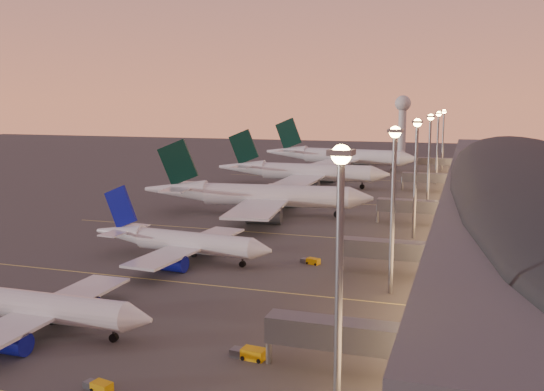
{
  "coord_description": "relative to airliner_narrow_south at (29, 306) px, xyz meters",
  "views": [
    {
      "loc": [
        46.55,
        -92.0,
        29.69
      ],
      "look_at": [
        2.0,
        45.0,
        7.0
      ],
      "focal_mm": 40.0,
      "sensor_mm": 36.0,
      "label": 1
    }
  ],
  "objects": [
    {
      "name": "ground",
      "position": [
        6.75,
        30.1,
        -3.33
      ],
      "size": [
        700.0,
        700.0,
        0.0
      ],
      "primitive_type": "plane",
      "color": "#44413F"
    },
    {
      "name": "airliner_narrow_south",
      "position": [
        0.0,
        0.0,
        0.0
      ],
      "size": [
        35.9,
        31.92,
        12.88
      ],
      "rotation": [
        0.0,
        0.0,
        0.0
      ],
      "color": "silver",
      "rests_on": "ground"
    },
    {
      "name": "airliner_narrow_north",
      "position": [
        2.57,
        38.03,
        0.16
      ],
      "size": [
        37.8,
        33.88,
        13.5
      ],
      "rotation": [
        0.0,
        0.0,
        -0.09
      ],
      "color": "silver",
      "rests_on": "ground"
    },
    {
      "name": "airliner_wide_near",
      "position": [
        0.89,
        85.73,
        1.73
      ],
      "size": [
        61.38,
        56.32,
        19.64
      ],
      "rotation": [
        0.0,
        0.0,
        0.12
      ],
      "color": "silver",
      "rests_on": "ground"
    },
    {
      "name": "airliner_wide_mid",
      "position": [
        -1.61,
        140.23,
        1.73
      ],
      "size": [
        61.2,
        55.51,
        19.64
      ],
      "rotation": [
        0.0,
        0.0,
        0.01
      ],
      "color": "silver",
      "rests_on": "ground"
    },
    {
      "name": "airliner_wide_far",
      "position": [
        -0.08,
        196.32,
        2.35
      ],
      "size": [
        68.91,
        63.24,
        22.05
      ],
      "rotation": [
        0.0,
        0.0,
        -0.12
      ],
      "color": "silver",
      "rests_on": "ground"
    },
    {
      "name": "terminal_building",
      "position": [
        68.59,
        102.57,
        5.45
      ],
      "size": [
        56.35,
        255.0,
        17.46
      ],
      "color": "#4D4D52",
      "rests_on": "ground"
    },
    {
      "name": "light_masts",
      "position": [
        42.75,
        95.1,
        14.22
      ],
      "size": [
        2.2,
        217.2,
        25.9
      ],
      "color": "slate",
      "rests_on": "ground"
    },
    {
      "name": "radar_tower",
      "position": [
        16.75,
        290.1,
        18.54
      ],
      "size": [
        9.0,
        9.0,
        32.5
      ],
      "color": "silver",
      "rests_on": "ground"
    },
    {
      "name": "lane_markings",
      "position": [
        6.75,
        70.1,
        -3.32
      ],
      "size": [
        90.0,
        180.36,
        0.0
      ],
      "color": "#D8C659",
      "rests_on": "ground"
    },
    {
      "name": "baggage_tug_a",
      "position": [
        18.07,
        -11.55,
        -2.89
      ],
      "size": [
        3.45,
        1.95,
        0.97
      ],
      "rotation": [
        0.0,
        0.0,
        -0.21
      ],
      "color": "#D99D08",
      "rests_on": "ground"
    },
    {
      "name": "baggage_tug_b",
      "position": [
        30.2,
        0.68,
        -2.76
      ],
      "size": [
        4.35,
        2.15,
        1.25
      ],
      "rotation": [
        0.0,
        0.0,
        -0.1
      ],
      "color": "#D99D08",
      "rests_on": "ground"
    },
    {
      "name": "baggage_tug_c",
      "position": [
        26.76,
        42.95,
        -2.84
      ],
      "size": [
        3.84,
        2.39,
        1.07
      ],
      "rotation": [
        0.0,
        0.0,
        -0.29
      ],
      "color": "#D99D08",
      "rests_on": "ground"
    }
  ]
}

